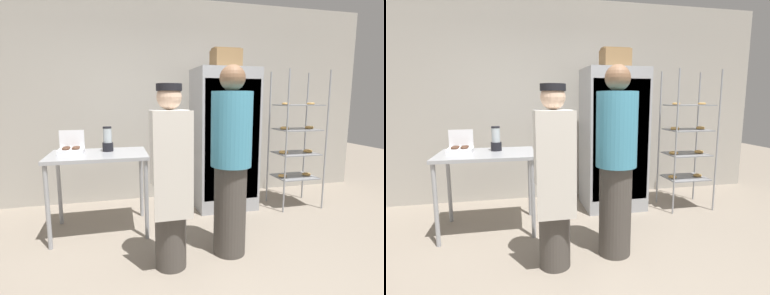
{
  "view_description": "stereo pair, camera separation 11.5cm",
  "coord_description": "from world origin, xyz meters",
  "views": [
    {
      "loc": [
        -0.75,
        -2.11,
        1.46
      ],
      "look_at": [
        -0.02,
        0.73,
        1.0
      ],
      "focal_mm": 28.0,
      "sensor_mm": 36.0,
      "label": 1
    },
    {
      "loc": [
        -0.64,
        -2.13,
        1.46
      ],
      "look_at": [
        -0.02,
        0.73,
        1.0
      ],
      "focal_mm": 28.0,
      "sensor_mm": 36.0,
      "label": 2
    }
  ],
  "objects": [
    {
      "name": "cardboard_storage_box",
      "position": [
        0.65,
        1.62,
        1.99
      ],
      "size": [
        0.35,
        0.3,
        0.24
      ],
      "color": "#937047",
      "rests_on": "refrigerator"
    },
    {
      "name": "baking_rack",
      "position": [
        1.64,
        1.46,
        0.9
      ],
      "size": [
        0.61,
        0.48,
        1.84
      ],
      "color": "#93969B",
      "rests_on": "ground_plane"
    },
    {
      "name": "donut_box",
      "position": [
        -1.23,
        1.31,
        0.93
      ],
      "size": [
        0.27,
        0.2,
        0.25
      ],
      "color": "white",
      "rests_on": "prep_counter"
    },
    {
      "name": "prep_counter",
      "position": [
        -0.94,
        1.25,
        0.78
      ],
      "size": [
        1.03,
        0.72,
        0.89
      ],
      "color": "#9EA0A5",
      "rests_on": "ground_plane"
    },
    {
      "name": "person_customer",
      "position": [
        0.27,
        0.43,
        0.9
      ],
      "size": [
        0.38,
        0.38,
        1.77
      ],
      "color": "#47423D",
      "rests_on": "ground_plane"
    },
    {
      "name": "blender_pitcher",
      "position": [
        -0.84,
        1.36,
        1.01
      ],
      "size": [
        0.12,
        0.12,
        0.28
      ],
      "color": "black",
      "rests_on": "prep_counter"
    },
    {
      "name": "back_wall",
      "position": [
        0.0,
        2.34,
        1.44
      ],
      "size": [
        6.4,
        0.12,
        2.88
      ],
      "primitive_type": "cube",
      "color": "#ADA89E",
      "rests_on": "ground_plane"
    },
    {
      "name": "ground_plane",
      "position": [
        0.0,
        0.0,
        0.0
      ],
      "size": [
        14.0,
        14.0,
        0.0
      ],
      "primitive_type": "plane",
      "color": "gray"
    },
    {
      "name": "person_baker",
      "position": [
        -0.32,
        0.32,
        0.83
      ],
      "size": [
        0.34,
        0.36,
        1.59
      ],
      "color": "#47423D",
      "rests_on": "ground_plane"
    },
    {
      "name": "refrigerator",
      "position": [
        0.67,
        1.69,
        0.94
      ],
      "size": [
        0.8,
        0.7,
        1.87
      ],
      "color": "#9EA0A5",
      "rests_on": "ground_plane"
    }
  ]
}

